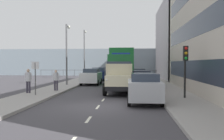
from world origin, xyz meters
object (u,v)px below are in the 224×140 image
object	(u,v)px
car_silver_kerbside_near	(144,87)
lamp_post_far	(84,50)
car_red_oppositeside_2	(104,72)
street_sign	(35,72)
truck_vintage_cream	(119,78)
car_white_oppositeside_0	(92,76)
car_black_kerbside_2	(138,77)
car_maroon_kerbside_1	(140,80)
pedestrian_near_railing	(56,78)
lorry_cargo_green	(122,65)
pedestrian_strolling	(28,79)
car_navy_oppositeside_1	(99,74)
lamp_post_promenade	(67,48)
traffic_light_near	(185,60)

from	to	relation	value
car_silver_kerbside_near	lamp_post_far	world-z (taller)	lamp_post_far
car_red_oppositeside_2	street_sign	bearing A→B (deg)	84.17
truck_vintage_cream	car_red_oppositeside_2	xyz separation A→B (m)	(3.35, -19.46, -0.28)
car_red_oppositeside_2	car_silver_kerbside_near	bearing A→B (deg)	101.97
lamp_post_far	car_white_oppositeside_0	bearing A→B (deg)	105.81
car_black_kerbside_2	lamp_post_far	bearing A→B (deg)	-50.02
car_maroon_kerbside_1	pedestrian_near_railing	world-z (taller)	pedestrian_near_railing
lorry_cargo_green	car_red_oppositeside_2	size ratio (longest dim) A/B	1.77
car_red_oppositeside_2	pedestrian_strolling	world-z (taller)	pedestrian_strolling
car_red_oppositeside_2	lamp_post_far	xyz separation A→B (m)	(2.49, 3.33, 3.37)
street_sign	car_red_oppositeside_2	bearing A→B (deg)	-95.83
car_navy_oppositeside_1	truck_vintage_cream	bearing A→B (deg)	103.98
pedestrian_near_railing	car_black_kerbside_2	bearing A→B (deg)	-134.42
car_maroon_kerbside_1	car_red_oppositeside_2	xyz separation A→B (m)	(4.98, -17.80, 0.00)
car_silver_kerbside_near	car_maroon_kerbside_1	xyz separation A→B (m)	(0.00, -5.72, 0.00)
car_maroon_kerbside_1	car_navy_oppositeside_1	bearing A→B (deg)	-67.09
lamp_post_promenade	car_white_oppositeside_0	bearing A→B (deg)	-142.29
pedestrian_strolling	traffic_light_near	xyz separation A→B (m)	(-10.73, 1.68, 1.30)
car_white_oppositeside_0	car_navy_oppositeside_1	world-z (taller)	same
truck_vintage_cream	car_white_oppositeside_0	size ratio (longest dim) A/B	1.36
car_silver_kerbside_near	pedestrian_near_railing	xyz separation A→B (m)	(6.67, -4.46, 0.20)
car_red_oppositeside_2	street_sign	world-z (taller)	street_sign
car_silver_kerbside_near	pedestrian_strolling	world-z (taller)	pedestrian_strolling
pedestrian_near_railing	truck_vintage_cream	bearing A→B (deg)	175.36
car_black_kerbside_2	lamp_post_far	size ratio (longest dim) A/B	0.61
car_navy_oppositeside_1	lamp_post_far	size ratio (longest dim) A/B	0.62
car_white_oppositeside_0	lorry_cargo_green	bearing A→B (deg)	-172.92
truck_vintage_cream	traffic_light_near	distance (m)	5.32
car_black_kerbside_2	car_red_oppositeside_2	world-z (taller)	same
car_navy_oppositeside_1	traffic_light_near	world-z (taller)	traffic_light_near
car_black_kerbside_2	street_sign	world-z (taller)	street_sign
car_black_kerbside_2	street_sign	bearing A→B (deg)	52.97
pedestrian_strolling	lamp_post_promenade	distance (m)	7.49
car_silver_kerbside_near	lamp_post_promenade	bearing A→B (deg)	-53.39
car_black_kerbside_2	pedestrian_near_railing	distance (m)	9.54
car_black_kerbside_2	car_navy_oppositeside_1	size ratio (longest dim) A/B	0.99
car_red_oppositeside_2	pedestrian_near_railing	size ratio (longest dim) A/B	2.86
lorry_cargo_green	pedestrian_strolling	world-z (taller)	lorry_cargo_green
traffic_light_near	car_white_oppositeside_0	bearing A→B (deg)	-53.84
car_maroon_kerbside_1	car_red_oppositeside_2	bearing A→B (deg)	-74.35
pedestrian_strolling	lorry_cargo_green	bearing A→B (deg)	-125.44
pedestrian_near_railing	lamp_post_far	size ratio (longest dim) A/B	0.23
street_sign	lamp_post_far	bearing A→B (deg)	-89.18
traffic_light_near	lamp_post_far	bearing A→B (deg)	-62.30
car_silver_kerbside_near	street_sign	distance (m)	7.45
car_black_kerbside_2	car_red_oppositeside_2	size ratio (longest dim) A/B	0.92
truck_vintage_cream	pedestrian_near_railing	world-z (taller)	truck_vintage_cream
lamp_post_promenade	lamp_post_far	xyz separation A→B (m)	(0.28, -10.50, 0.48)
pedestrian_near_railing	car_white_oppositeside_0	bearing A→B (deg)	-103.70
car_white_oppositeside_0	car_red_oppositeside_2	xyz separation A→B (m)	(0.00, -12.12, 0.00)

